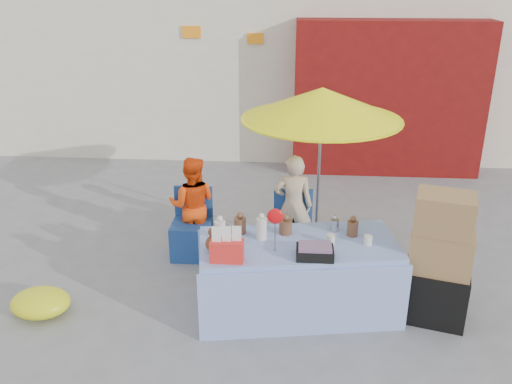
# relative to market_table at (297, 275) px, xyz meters

# --- Properties ---
(ground) EXTENTS (80.00, 80.00, 0.00)m
(ground) POSITION_rel_market_table_xyz_m (-0.69, 0.19, -0.40)
(ground) COLOR slate
(ground) RESTS_ON ground
(market_table) EXTENTS (2.18, 1.27, 1.24)m
(market_table) POSITION_rel_market_table_xyz_m (0.00, 0.00, 0.00)
(market_table) COLOR #829BD0
(market_table) RESTS_ON ground
(chair_left) EXTENTS (0.48, 0.47, 0.85)m
(chair_left) POSITION_rel_market_table_xyz_m (-1.31, 1.08, -0.15)
(chair_left) COLOR navy
(chair_left) RESTS_ON ground
(chair_right) EXTENTS (0.48, 0.47, 0.85)m
(chair_right) POSITION_rel_market_table_xyz_m (-0.06, 1.08, -0.15)
(chair_right) COLOR navy
(chair_right) RESTS_ON ground
(vendor_orange) EXTENTS (0.61, 0.48, 1.25)m
(vendor_orange) POSITION_rel_market_table_xyz_m (-1.31, 1.21, 0.22)
(vendor_orange) COLOR #F1450C
(vendor_orange) RESTS_ON ground
(vendor_beige) EXTENTS (0.48, 0.32, 1.31)m
(vendor_beige) POSITION_rel_market_table_xyz_m (-0.06, 1.21, 0.25)
(vendor_beige) COLOR #C5AD8B
(vendor_beige) RESTS_ON ground
(umbrella) EXTENTS (1.90, 1.90, 2.09)m
(umbrella) POSITION_rel_market_table_xyz_m (0.24, 1.36, 1.49)
(umbrella) COLOR gray
(umbrella) RESTS_ON ground
(box_stack) EXTENTS (0.73, 0.66, 1.38)m
(box_stack) POSITION_rel_market_table_xyz_m (1.41, -0.04, 0.23)
(box_stack) COLOR black
(box_stack) RESTS_ON ground
(tarp_bundle) EXTENTS (0.76, 0.69, 0.28)m
(tarp_bundle) POSITION_rel_market_table_xyz_m (-2.65, -0.31, -0.27)
(tarp_bundle) COLOR yellow
(tarp_bundle) RESTS_ON ground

